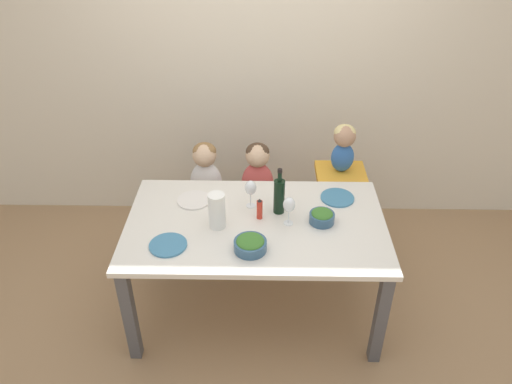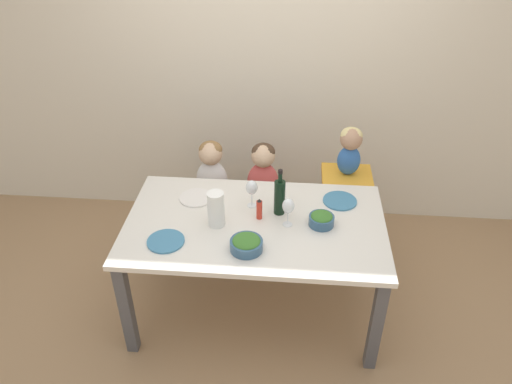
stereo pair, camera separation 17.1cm
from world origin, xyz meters
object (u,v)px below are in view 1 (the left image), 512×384
object	(u,v)px
person_child_center	(257,170)
salad_bowl_large	(250,244)
person_child_left	(205,170)
paper_towel_roll	(217,211)
wine_bottle	(279,195)
wine_glass_near	(289,205)
dinner_plate_front_left	(168,245)
chair_far_left	(208,207)
dinner_plate_back_left	(194,200)
dinner_plate_back_right	(337,198)
chair_right_highchair	(339,189)
wine_glass_far	(251,188)
chair_far_center	(257,207)
salad_bowl_small	(322,217)
person_baby_right	(344,144)

from	to	relation	value
person_child_center	salad_bowl_large	world-z (taller)	person_child_center
person_child_left	paper_towel_roll	xyz separation A→B (m)	(0.15, -0.74, 0.16)
wine_bottle	salad_bowl_large	distance (m)	0.43
wine_glass_near	dinner_plate_front_left	size ratio (longest dim) A/B	0.86
chair_far_left	dinner_plate_back_left	distance (m)	0.61
paper_towel_roll	salad_bowl_large	size ratio (longest dim) A/B	1.21
person_child_center	paper_towel_roll	bearing A→B (deg)	-107.67
salad_bowl_large	dinner_plate_back_left	distance (m)	0.63
wine_glass_near	dinner_plate_back_left	bearing A→B (deg)	159.28
paper_towel_roll	dinner_plate_front_left	bearing A→B (deg)	-144.52
dinner_plate_back_right	chair_right_highchair	bearing A→B (deg)	79.18
wine_glass_far	chair_far_center	bearing A→B (deg)	86.08
wine_glass_far	salad_bowl_small	xyz separation A→B (m)	(0.45, -0.17, -0.10)
salad_bowl_large	salad_bowl_small	xyz separation A→B (m)	(0.44, 0.28, 0.00)
chair_far_center	salad_bowl_small	xyz separation A→B (m)	(0.41, -0.68, 0.42)
wine_glass_near	chair_far_center	bearing A→B (deg)	106.26
chair_far_center	wine_bottle	distance (m)	0.79
person_child_left	person_child_center	distance (m)	0.39
chair_far_left	dinner_plate_back_right	bearing A→B (deg)	-24.29
chair_far_left	chair_far_center	world-z (taller)	same
chair_far_left	person_child_left	bearing A→B (deg)	90.00
chair_right_highchair	paper_towel_roll	world-z (taller)	paper_towel_roll
person_baby_right	salad_bowl_small	world-z (taller)	person_baby_right
person_baby_right	wine_glass_near	xyz separation A→B (m)	(-0.42, -0.70, -0.05)
person_child_center	wine_glass_far	xyz separation A→B (m)	(-0.04, -0.52, 0.18)
person_child_left	wine_bottle	xyz separation A→B (m)	(0.54, -0.58, 0.17)
chair_far_left	salad_bowl_large	bearing A→B (deg)	-69.27
person_child_left	wine_glass_near	world-z (taller)	wine_glass_near
paper_towel_roll	wine_glass_near	bearing A→B (deg)	4.45
chair_far_center	wine_glass_far	xyz separation A→B (m)	(-0.04, -0.52, 0.52)
chair_right_highchair	chair_far_center	bearing A→B (deg)	180.00
salad_bowl_large	dinner_plate_front_left	xyz separation A→B (m)	(-0.49, 0.03, -0.04)
chair_far_center	wine_bottle	xyz separation A→B (m)	(0.15, -0.58, 0.51)
chair_right_highchair	dinner_plate_front_left	xyz separation A→B (m)	(-1.14, -0.93, 0.21)
person_child_left	salad_bowl_large	size ratio (longest dim) A/B	2.51
dinner_plate_front_left	paper_towel_roll	bearing A→B (deg)	35.48
dinner_plate_back_left	dinner_plate_back_right	bearing A→B (deg)	2.76
wine_glass_far	salad_bowl_small	size ratio (longest dim) A/B	1.21
wine_bottle	salad_bowl_large	bearing A→B (deg)	-114.42
dinner_plate_back_right	wine_bottle	bearing A→B (deg)	-158.31
chair_far_left	paper_towel_roll	distance (m)	0.90
chair_right_highchair	wine_bottle	size ratio (longest dim) A/B	2.24
chair_far_center	wine_glass_near	bearing A→B (deg)	-73.74
salad_bowl_large	wine_bottle	bearing A→B (deg)	65.58
paper_towel_roll	dinner_plate_front_left	world-z (taller)	paper_towel_roll
paper_towel_roll	salad_bowl_small	size ratio (longest dim) A/B	1.47
wine_glass_near	salad_bowl_small	world-z (taller)	wine_glass_near
chair_right_highchair	wine_glass_near	bearing A→B (deg)	-120.87
salad_bowl_small	dinner_plate_front_left	distance (m)	0.96
chair_far_left	salad_bowl_small	bearing A→B (deg)	-40.45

